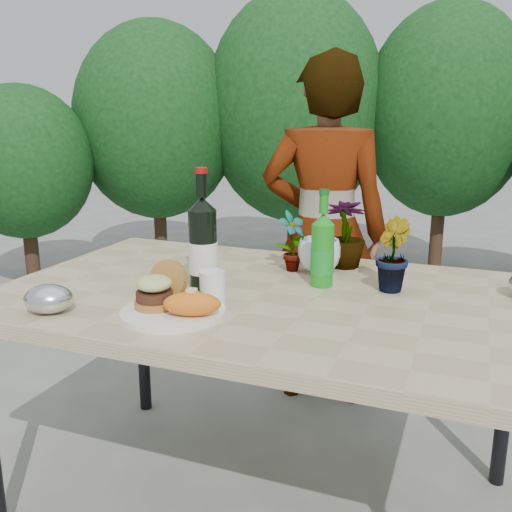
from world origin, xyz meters
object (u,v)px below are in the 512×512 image
(patio_table, at_px, (266,310))
(dinner_plate, at_px, (173,312))
(wine_bottle, at_px, (203,245))
(person, at_px, (324,234))

(patio_table, bearing_deg, dinner_plate, -119.76)
(patio_table, height_order, dinner_plate, dinner_plate)
(patio_table, height_order, wine_bottle, wine_bottle)
(patio_table, xyz_separation_m, wine_bottle, (-0.19, -0.03, 0.19))
(dinner_plate, xyz_separation_m, person, (0.12, 1.11, 0.00))
(patio_table, relative_size, wine_bottle, 4.35)
(wine_bottle, relative_size, person, 0.24)
(dinner_plate, distance_m, person, 1.12)
(wine_bottle, bearing_deg, person, 93.39)
(dinner_plate, bearing_deg, person, 83.81)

